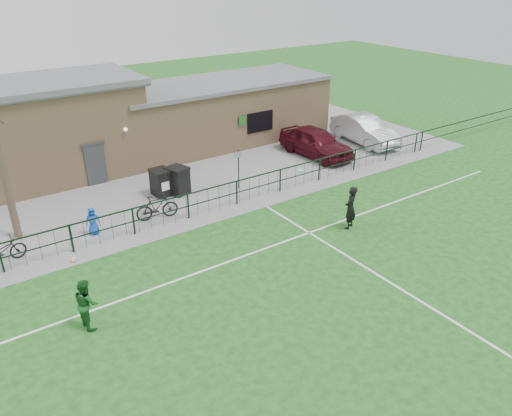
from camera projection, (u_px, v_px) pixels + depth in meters
ground at (341, 297)px, 16.71m from camera, size 90.00×90.00×0.00m
paving_strip at (166, 172)px, 26.68m from camera, size 34.00×13.00×0.02m
pitch_line_touch at (221, 211)px, 22.47m from camera, size 28.00×0.10×0.01m
pitch_line_mid at (270, 247)px, 19.67m from camera, size 28.00×0.10×0.01m
pitch_line_perp at (382, 277)px, 17.73m from camera, size 0.10×16.00×0.01m
perimeter_fence at (218, 198)px, 22.36m from camera, size 28.00×0.10×1.20m
bare_tree at (3, 168)px, 19.06m from camera, size 0.30×0.30×6.00m
wheelie_bin_left at (161, 183)px, 23.80m from camera, size 0.87×0.97×1.22m
wheelie_bin_right at (178, 181)px, 23.96m from camera, size 1.08×1.15×1.25m
sign_post at (239, 169)px, 24.35m from camera, size 0.07×0.07×2.00m
car_maroon at (316, 142)px, 28.63m from camera, size 2.21×4.94×1.65m
car_silver at (365, 130)px, 30.73m from camera, size 2.26×5.12×1.64m
bicycle_c at (0, 252)px, 18.30m from camera, size 1.96×0.97×0.98m
bicycle_d at (157, 207)px, 21.56m from camera, size 1.91×0.86×1.11m
spectator_child at (93, 221)px, 20.30m from camera, size 0.63×0.46×1.19m
goalkeeper_kick at (349, 207)px, 20.71m from camera, size 1.18×3.00×2.00m
outfield_player at (86, 303)px, 15.05m from camera, size 0.68×0.84×1.64m
ball_ground at (73, 260)px, 18.61m from camera, size 0.21×0.21×0.21m
clubhouse at (124, 122)px, 27.47m from camera, size 24.25×5.40×4.96m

